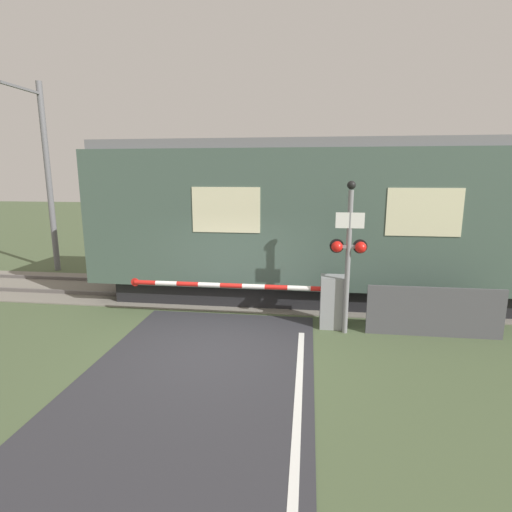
% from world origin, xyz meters
% --- Properties ---
extents(ground_plane, '(80.00, 80.00, 0.00)m').
position_xyz_m(ground_plane, '(0.00, 0.00, 0.00)').
color(ground_plane, '#475638').
extents(track_bed, '(36.00, 3.20, 0.13)m').
position_xyz_m(track_bed, '(0.00, 3.77, 0.02)').
color(track_bed, slate).
rests_on(track_bed, ground_plane).
extents(train, '(16.92, 2.98, 4.31)m').
position_xyz_m(train, '(4.49, 3.77, 2.20)').
color(train, black).
rests_on(train, ground_plane).
extents(crossing_barrier, '(5.13, 0.44, 1.21)m').
position_xyz_m(crossing_barrier, '(2.10, 1.51, 0.65)').
color(crossing_barrier, gray).
rests_on(crossing_barrier, ground_plane).
extents(signal_post, '(0.79, 0.26, 3.32)m').
position_xyz_m(signal_post, '(2.72, 1.20, 1.90)').
color(signal_post, gray).
rests_on(signal_post, ground_plane).
extents(catenary_pole, '(0.20, 1.90, 6.52)m').
position_xyz_m(catenary_pole, '(-7.25, 5.81, 3.41)').
color(catenary_pole, slate).
rests_on(catenary_pole, ground_plane).
extents(roadside_fence, '(2.84, 0.06, 1.10)m').
position_xyz_m(roadside_fence, '(4.59, 1.25, 0.55)').
color(roadside_fence, '#4C4C51').
rests_on(roadside_fence, ground_plane).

